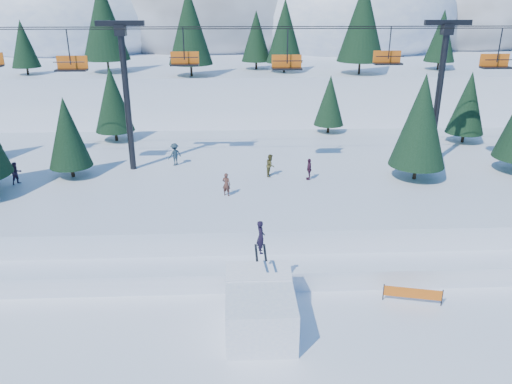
{
  "coord_description": "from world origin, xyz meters",
  "views": [
    {
      "loc": [
        -1.57,
        -16.94,
        14.17
      ],
      "look_at": [
        -0.55,
        6.0,
        5.2
      ],
      "focal_mm": 35.0,
      "sensor_mm": 36.0,
      "label": 1
    }
  ],
  "objects_px": {
    "jump_kicker": "(260,309)",
    "banner_far": "(431,275)",
    "chairlift": "(272,73)",
    "banner_near": "(413,293)"
  },
  "relations": [
    {
      "from": "jump_kicker",
      "to": "banner_far",
      "type": "distance_m",
      "value": 9.86
    },
    {
      "from": "chairlift",
      "to": "banner_far",
      "type": "relative_size",
      "value": 16.09
    },
    {
      "from": "jump_kicker",
      "to": "banner_far",
      "type": "xyz_separation_m",
      "value": [
        9.19,
        3.54,
        -0.6
      ]
    },
    {
      "from": "banner_near",
      "to": "banner_far",
      "type": "height_order",
      "value": "same"
    },
    {
      "from": "banner_far",
      "to": "chairlift",
      "type": "bearing_deg",
      "value": 121.04
    },
    {
      "from": "chairlift",
      "to": "banner_far",
      "type": "xyz_separation_m",
      "value": [
        7.58,
        -12.59,
        -8.78
      ]
    },
    {
      "from": "chairlift",
      "to": "banner_near",
      "type": "relative_size",
      "value": 16.52
    },
    {
      "from": "jump_kicker",
      "to": "banner_near",
      "type": "bearing_deg",
      "value": 13.86
    },
    {
      "from": "jump_kicker",
      "to": "banner_far",
      "type": "height_order",
      "value": "jump_kicker"
    },
    {
      "from": "jump_kicker",
      "to": "banner_near",
      "type": "distance_m",
      "value": 7.91
    }
  ]
}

